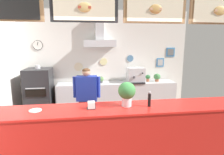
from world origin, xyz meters
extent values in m
cube|color=#9E9E99|center=(0.00, 2.74, 1.53)|extent=(5.17, 0.12, 3.07)
cube|color=white|center=(0.00, 2.67, 1.53)|extent=(5.13, 0.01, 3.03)
cylinder|color=black|center=(-1.95, 2.66, 2.03)|extent=(0.28, 0.02, 0.28)
cylinder|color=white|center=(-1.95, 2.65, 2.03)|extent=(0.26, 0.01, 0.26)
cube|color=black|center=(-1.94, 2.64, 2.08)|extent=(0.03, 0.01, 0.10)
cylinder|color=beige|center=(-0.81, 2.66, 1.38)|extent=(0.26, 0.02, 0.26)
cylinder|color=beige|center=(-0.05, 2.66, 1.53)|extent=(0.22, 0.02, 0.22)
cylinder|color=teal|center=(0.79, 2.66, 1.62)|extent=(0.20, 0.02, 0.20)
cube|color=teal|center=(1.78, 2.66, 1.48)|extent=(0.24, 0.02, 0.27)
cube|color=#B6B6B6|center=(1.78, 2.65, 1.48)|extent=(0.17, 0.01, 0.20)
cube|color=teal|center=(2.10, 2.66, 1.80)|extent=(0.28, 0.02, 0.28)
cube|color=slate|center=(2.10, 2.65, 1.80)|extent=(0.20, 0.01, 0.20)
cube|color=silver|center=(-0.17, 2.48, 2.09)|extent=(0.92, 0.40, 0.20)
cube|color=silver|center=(-0.17, 2.56, 2.60)|extent=(0.24, 0.24, 0.83)
cube|color=olive|center=(-1.70, 0.04, 2.63)|extent=(1.04, 0.05, 0.42)
cube|color=black|center=(-1.70, 0.01, 2.63)|extent=(0.94, 0.01, 0.37)
cube|color=black|center=(-0.57, 0.04, 2.63)|extent=(1.04, 0.05, 0.42)
cube|color=#F2E5C6|center=(-0.57, 0.01, 2.63)|extent=(0.94, 0.01, 0.37)
ellipsoid|color=#E5BC70|center=(-0.57, 0.00, 2.64)|extent=(0.21, 0.04, 0.15)
cube|color=#B74233|center=(-0.57, -0.01, 2.64)|extent=(0.20, 0.01, 0.04)
cube|color=olive|center=(0.57, 0.04, 2.63)|extent=(1.04, 0.05, 0.42)
cube|color=#F2E5C6|center=(0.57, 0.01, 2.63)|extent=(0.94, 0.01, 0.37)
ellipsoid|color=tan|center=(0.57, 0.00, 2.64)|extent=(0.21, 0.04, 0.14)
cube|color=tan|center=(0.57, -0.01, 2.64)|extent=(0.20, 0.01, 0.04)
cube|color=olive|center=(1.70, 0.04, 2.63)|extent=(1.04, 0.05, 0.42)
cube|color=#F2E5C6|center=(1.70, 0.01, 2.63)|extent=(0.94, 0.01, 0.37)
ellipsoid|color=#DBAD60|center=(1.70, 0.00, 2.64)|extent=(0.22, 0.04, 0.15)
cube|color=tan|center=(1.70, -0.01, 2.64)|extent=(0.21, 0.01, 0.04)
cube|color=red|center=(0.00, -0.25, 0.53)|extent=(4.31, 0.61, 1.07)
cube|color=red|center=(0.00, -0.25, 1.08)|extent=(4.40, 0.64, 0.03)
cube|color=silver|center=(0.33, 2.34, 0.46)|extent=(3.51, 0.58, 0.93)
cube|color=#9FA1A5|center=(0.33, 2.34, 0.17)|extent=(3.34, 0.53, 0.02)
cube|color=#232326|center=(-1.89, 2.24, 0.70)|extent=(0.69, 0.71, 1.40)
cube|color=black|center=(-1.89, 1.87, 0.81)|extent=(0.52, 0.02, 0.20)
cube|color=#B7BABF|center=(-1.89, 1.85, 0.94)|extent=(0.48, 0.02, 0.02)
cylinder|color=#B7BABF|center=(-1.89, 2.24, 1.45)|extent=(0.14, 0.14, 0.10)
cube|color=#232328|center=(-0.57, 1.11, 0.40)|extent=(0.37, 0.24, 0.81)
cube|color=#1E339E|center=(-0.57, 1.11, 1.09)|extent=(0.48, 0.27, 0.56)
cylinder|color=#1E339E|center=(-0.31, 1.07, 1.12)|extent=(0.08, 0.08, 0.48)
cylinder|color=#1E339E|center=(-0.84, 1.14, 1.12)|extent=(0.08, 0.08, 0.48)
sphere|color=tan|center=(-0.57, 1.11, 1.45)|extent=(0.19, 0.19, 0.19)
ellipsoid|color=#4C331E|center=(-0.57, 1.11, 1.50)|extent=(0.18, 0.18, 0.10)
cube|color=silver|center=(0.88, 2.32, 1.15)|extent=(0.50, 0.41, 0.44)
cylinder|color=#4C4C51|center=(0.78, 2.08, 1.13)|extent=(0.06, 0.06, 0.06)
cube|color=black|center=(0.88, 2.07, 0.95)|extent=(0.45, 0.10, 0.04)
sphere|color=black|center=(1.03, 2.09, 1.24)|extent=(0.04, 0.04, 0.04)
cylinder|color=#9E563D|center=(-0.73, 2.37, 0.96)|extent=(0.10, 0.10, 0.06)
ellipsoid|color=#47894C|center=(-0.73, 2.37, 1.06)|extent=(0.19, 0.19, 0.17)
cylinder|color=#9E563D|center=(1.28, 2.35, 0.98)|extent=(0.09, 0.09, 0.09)
ellipsoid|color=#2D6638|center=(1.28, 2.35, 1.07)|extent=(0.15, 0.15, 0.13)
cylinder|color=#4C4C51|center=(-0.15, 2.35, 0.96)|extent=(0.10, 0.10, 0.06)
ellipsoid|color=#5B844C|center=(-0.15, 2.35, 1.05)|extent=(0.16, 0.16, 0.15)
cylinder|color=#9E563D|center=(1.57, 2.34, 0.97)|extent=(0.12, 0.12, 0.08)
ellipsoid|color=#47894C|center=(1.57, 2.34, 1.08)|extent=(0.20, 0.20, 0.18)
cylinder|color=silver|center=(0.07, -0.20, 1.18)|extent=(0.16, 0.16, 0.16)
cylinder|color=gray|center=(0.07, -0.20, 1.13)|extent=(0.14, 0.14, 0.05)
ellipsoid|color=#387A3D|center=(0.07, -0.20, 1.35)|extent=(0.28, 0.28, 0.28)
cylinder|color=white|center=(-1.34, -0.23, 1.10)|extent=(0.18, 0.18, 0.01)
cylinder|color=black|center=(0.42, -0.27, 1.20)|extent=(0.05, 0.05, 0.21)
sphere|color=gray|center=(0.42, -0.27, 1.33)|extent=(0.04, 0.04, 0.04)
cube|color=#262628|center=(-0.50, -0.24, 1.10)|extent=(0.13, 0.13, 0.01)
cylinder|color=#262628|center=(-0.57, -0.24, 1.16)|extent=(0.01, 0.01, 0.12)
cylinder|color=#262628|center=(-0.44, -0.24, 1.16)|extent=(0.01, 0.01, 0.12)
cube|color=white|center=(-0.50, -0.24, 1.15)|extent=(0.11, 0.11, 0.10)
camera|label=1|loc=(-0.55, -3.01, 2.11)|focal=29.74mm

